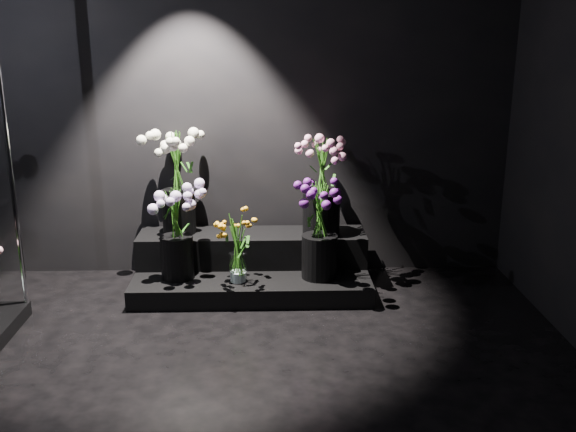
{
  "coord_description": "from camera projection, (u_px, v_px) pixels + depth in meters",
  "views": [
    {
      "loc": [
        0.18,
        -2.79,
        1.82
      ],
      "look_at": [
        0.3,
        1.2,
        0.67
      ],
      "focal_mm": 40.0,
      "sensor_mm": 36.0,
      "label": 1
    }
  ],
  "objects": [
    {
      "name": "bouquet_pink_roses",
      "position": [
        322.0,
        183.0,
        4.65
      ],
      "size": [
        0.43,
        0.43,
        0.72
      ],
      "rotation": [
        0.0,
        0.0,
        0.33
      ],
      "color": "black",
      "rests_on": "display_riser"
    },
    {
      "name": "wall_back",
      "position": [
        244.0,
        91.0,
        4.71
      ],
      "size": [
        4.0,
        0.0,
        4.0
      ],
      "primitive_type": "plane",
      "rotation": [
        1.57,
        0.0,
        0.0
      ],
      "color": "black",
      "rests_on": "floor"
    },
    {
      "name": "bouquet_purple",
      "position": [
        320.0,
        228.0,
        4.46
      ],
      "size": [
        0.37,
        0.37,
        0.68
      ],
      "rotation": [
        0.0,
        0.0,
        0.25
      ],
      "color": "black",
      "rests_on": "display_riser"
    },
    {
      "name": "bouquet_lilac",
      "position": [
        176.0,
        226.0,
        4.44
      ],
      "size": [
        0.4,
        0.4,
        0.65
      ],
      "rotation": [
        0.0,
        0.0,
        -0.08
      ],
      "color": "black",
      "rests_on": "display_riser"
    },
    {
      "name": "floor",
      "position": [
        235.0,
        412.0,
        3.18
      ],
      "size": [
        4.0,
        4.0,
        0.0
      ],
      "primitive_type": "plane",
      "color": "black",
      "rests_on": "ground"
    },
    {
      "name": "display_riser",
      "position": [
        252.0,
        265.0,
        4.74
      ],
      "size": [
        1.69,
        0.75,
        0.38
      ],
      "color": "black",
      "rests_on": "floor"
    },
    {
      "name": "bouquet_cream_roses",
      "position": [
        177.0,
        174.0,
        4.67
      ],
      "size": [
        0.45,
        0.45,
        0.75
      ],
      "rotation": [
        0.0,
        0.0,
        -0.11
      ],
      "color": "black",
      "rests_on": "display_riser"
    },
    {
      "name": "wall_front",
      "position": [
        137.0,
        354.0,
        0.87
      ],
      "size": [
        4.0,
        0.0,
        4.0
      ],
      "primitive_type": "plane",
      "rotation": [
        -1.57,
        0.0,
        0.0
      ],
      "color": "black",
      "rests_on": "floor"
    },
    {
      "name": "bouquet_orange_bells",
      "position": [
        238.0,
        247.0,
        4.41
      ],
      "size": [
        0.25,
        0.25,
        0.48
      ],
      "rotation": [
        0.0,
        0.0,
        -0.04
      ],
      "color": "white",
      "rests_on": "display_riser"
    }
  ]
}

